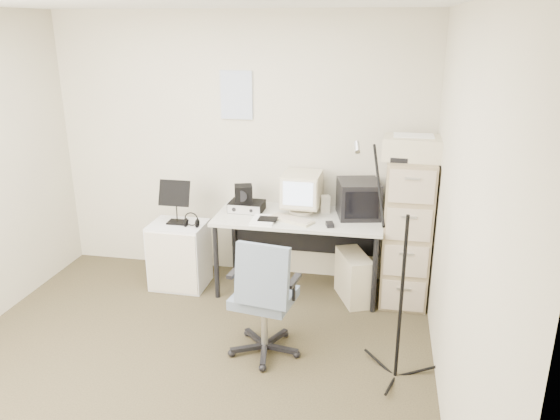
% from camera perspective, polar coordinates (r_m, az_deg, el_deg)
% --- Properties ---
extents(floor, '(3.60, 3.60, 0.01)m').
position_cam_1_polar(floor, '(4.15, -10.42, -16.40)').
color(floor, '#30281A').
rests_on(floor, ground).
extents(ceiling, '(3.60, 3.60, 0.01)m').
position_cam_1_polar(ceiling, '(3.40, -13.06, 20.61)').
color(ceiling, white).
rests_on(ceiling, ground).
extents(wall_back, '(3.60, 0.02, 2.50)m').
position_cam_1_polar(wall_back, '(5.23, -4.18, 6.45)').
color(wall_back, beige).
rests_on(wall_back, ground).
extents(wall_right, '(0.02, 3.60, 2.50)m').
position_cam_1_polar(wall_right, '(3.36, 18.20, -1.62)').
color(wall_right, beige).
rests_on(wall_right, ground).
extents(wall_calendar, '(0.30, 0.02, 0.44)m').
position_cam_1_polar(wall_calendar, '(5.14, -4.57, 11.89)').
color(wall_calendar, white).
rests_on(wall_calendar, wall_back).
extents(filing_cabinet, '(0.40, 0.60, 1.30)m').
position_cam_1_polar(filing_cabinet, '(4.93, 13.05, -2.08)').
color(filing_cabinet, gray).
rests_on(filing_cabinet, floor).
extents(printer, '(0.51, 0.36, 0.19)m').
position_cam_1_polar(printer, '(4.69, 13.73, 6.30)').
color(printer, beige).
rests_on(printer, filing_cabinet).
extents(desk, '(1.50, 0.70, 0.73)m').
position_cam_1_polar(desk, '(5.05, 1.97, -4.54)').
color(desk, silver).
rests_on(desk, floor).
extents(crt_monitor, '(0.35, 0.36, 0.37)m').
position_cam_1_polar(crt_monitor, '(4.96, 2.28, 1.81)').
color(crt_monitor, beige).
rests_on(crt_monitor, desk).
extents(crt_tv, '(0.43, 0.44, 0.32)m').
position_cam_1_polar(crt_tv, '(4.92, 8.19, 1.19)').
color(crt_tv, black).
rests_on(crt_tv, desk).
extents(desk_speaker, '(0.10, 0.10, 0.16)m').
position_cam_1_polar(desk_speaker, '(5.01, 4.71, 0.63)').
color(desk_speaker, beige).
rests_on(desk_speaker, desk).
extents(keyboard, '(0.42, 0.30, 0.02)m').
position_cam_1_polar(keyboard, '(4.79, 1.22, -1.02)').
color(keyboard, beige).
rests_on(keyboard, desk).
extents(mouse, '(0.09, 0.12, 0.03)m').
position_cam_1_polar(mouse, '(4.68, 5.22, -1.52)').
color(mouse, black).
rests_on(mouse, desk).
extents(radio_receiver, '(0.32, 0.23, 0.09)m').
position_cam_1_polar(radio_receiver, '(5.04, -3.49, 0.40)').
color(radio_receiver, black).
rests_on(radio_receiver, desk).
extents(radio_speaker, '(0.20, 0.19, 0.16)m').
position_cam_1_polar(radio_speaker, '(5.00, -3.84, 1.71)').
color(radio_speaker, black).
rests_on(radio_speaker, radio_receiver).
extents(papers, '(0.20, 0.28, 0.02)m').
position_cam_1_polar(papers, '(4.79, -1.75, -1.06)').
color(papers, white).
rests_on(papers, desk).
extents(pc_tower, '(0.37, 0.51, 0.44)m').
position_cam_1_polar(pc_tower, '(4.97, 7.68, -6.95)').
color(pc_tower, beige).
rests_on(pc_tower, floor).
extents(office_chair, '(0.63, 0.63, 0.95)m').
position_cam_1_polar(office_chair, '(4.06, -1.67, -8.90)').
color(office_chair, slate).
rests_on(office_chair, floor).
extents(side_cart, '(0.51, 0.41, 0.62)m').
position_cam_1_polar(side_cart, '(5.23, -10.45, -4.62)').
color(side_cart, silver).
rests_on(side_cart, floor).
extents(music_stand, '(0.32, 0.24, 0.42)m').
position_cam_1_polar(music_stand, '(5.07, -10.81, 0.91)').
color(music_stand, black).
rests_on(music_stand, side_cart).
extents(headphones, '(0.19, 0.19, 0.03)m').
position_cam_1_polar(headphones, '(5.01, -9.24, -1.24)').
color(headphones, black).
rests_on(headphones, side_cart).
extents(mic_stand, '(0.03, 0.03, 1.59)m').
position_cam_1_polar(mic_stand, '(3.74, 12.76, -6.56)').
color(mic_stand, black).
rests_on(mic_stand, floor).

